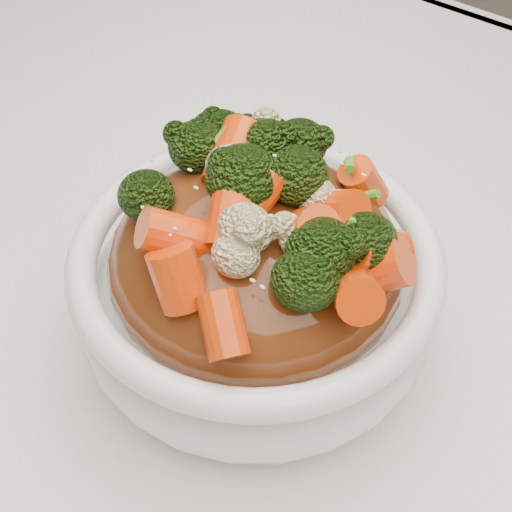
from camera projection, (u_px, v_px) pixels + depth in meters
The scene contains 8 objects.
tablecloth at pixel (315, 328), 0.46m from camera, with size 1.20×0.80×0.04m, color white.
bowl at pixel (256, 292), 0.40m from camera, with size 0.20×0.20×0.08m, color white, non-canonical shape.
sauce_base at pixel (256, 260), 0.38m from camera, with size 0.16×0.16×0.09m, color #5B290F.
carrots at pixel (256, 178), 0.34m from camera, with size 0.16×0.16×0.05m, color #DB3D07, non-canonical shape.
broccoli at pixel (256, 179), 0.34m from camera, with size 0.16×0.16×0.04m, color black, non-canonical shape.
cauliflower at pixel (256, 182), 0.34m from camera, with size 0.16×0.16×0.03m, color beige, non-canonical shape.
scallions at pixel (256, 176), 0.34m from camera, with size 0.12×0.12×0.02m, color #419322, non-canonical shape.
sesame_seeds at pixel (256, 176), 0.34m from camera, with size 0.14×0.14×0.01m, color beige, non-canonical shape.
Camera 1 is at (0.14, -0.24, 1.10)m, focal length 50.00 mm.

